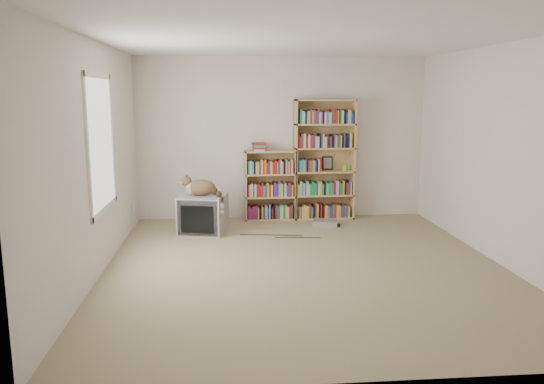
{
  "coord_description": "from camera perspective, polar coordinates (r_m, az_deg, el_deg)",
  "views": [
    {
      "loc": [
        -0.88,
        -5.74,
        1.93
      ],
      "look_at": [
        -0.29,
        1.0,
        0.68
      ],
      "focal_mm": 35.0,
      "sensor_mm": 36.0,
      "label": 1
    }
  ],
  "objects": [
    {
      "name": "green_mug",
      "position": [
        8.37,
        7.85,
        2.63
      ],
      "size": [
        0.08,
        0.08,
        0.09
      ],
      "primitive_type": "cylinder",
      "color": "#74B232",
      "rests_on": "bookcase_tall"
    },
    {
      "name": "wall_left",
      "position": [
        5.94,
        -18.37,
        3.36
      ],
      "size": [
        0.02,
        5.0,
        2.5
      ],
      "primitive_type": "cube",
      "color": "silver",
      "rests_on": "floor"
    },
    {
      "name": "floor",
      "position": [
        6.12,
        3.53,
        -7.94
      ],
      "size": [
        4.5,
        5.0,
        0.01
      ],
      "primitive_type": "cube",
      "color": "tan",
      "rests_on": "ground"
    },
    {
      "name": "framed_print",
      "position": [
        8.4,
        5.98,
        3.12
      ],
      "size": [
        0.16,
        0.05,
        0.21
      ],
      "primitive_type": "cube",
      "rotation": [
        -0.17,
        0.0,
        0.0
      ],
      "color": "black",
      "rests_on": "bookcase_tall"
    },
    {
      "name": "book_stack",
      "position": [
        8.1,
        -1.33,
        4.89
      ],
      "size": [
        0.22,
        0.28,
        0.12
      ],
      "primitive_type": "cube",
      "color": "#B41818",
      "rests_on": "bookcase_short"
    },
    {
      "name": "ceiling",
      "position": [
        5.84,
        3.81,
        16.05
      ],
      "size": [
        4.5,
        5.0,
        0.02
      ],
      "primitive_type": "cube",
      "color": "white",
      "rests_on": "wall_back"
    },
    {
      "name": "window",
      "position": [
        6.12,
        -17.91,
        4.99
      ],
      "size": [
        0.02,
        1.22,
        1.52
      ],
      "primitive_type": "cube",
      "color": "white",
      "rests_on": "wall_left"
    },
    {
      "name": "crt_tv",
      "position": [
        7.54,
        -7.42,
        -2.37
      ],
      "size": [
        0.73,
        0.69,
        0.54
      ],
      "rotation": [
        0.0,
        0.0,
        -0.24
      ],
      "color": "#9E9EA0",
      "rests_on": "floor"
    },
    {
      "name": "wall_outlet",
      "position": [
        7.97,
        -14.74,
        -1.54
      ],
      "size": [
        0.01,
        0.08,
        0.13
      ],
      "primitive_type": "cube",
      "color": "silver",
      "rests_on": "wall_left"
    },
    {
      "name": "bookcase_short",
      "position": [
        8.25,
        -0.19,
        0.48
      ],
      "size": [
        0.79,
        0.3,
        1.08
      ],
      "color": "#A97E54",
      "rests_on": "floor"
    },
    {
      "name": "dvd_player",
      "position": [
        7.96,
        5.78,
        -3.32
      ],
      "size": [
        0.42,
        0.35,
        0.08
      ],
      "primitive_type": "cube",
      "rotation": [
        0.0,
        0.0,
        -0.29
      ],
      "color": "#B8B8BE",
      "rests_on": "floor"
    },
    {
      "name": "floor_cables",
      "position": [
        7.46,
        1.34,
        -4.51
      ],
      "size": [
        1.2,
        0.7,
        0.01
      ],
      "primitive_type": null,
      "color": "black",
      "rests_on": "floor"
    },
    {
      "name": "wall_right",
      "position": [
        6.57,
        23.48,
        3.67
      ],
      "size": [
        0.02,
        5.0,
        2.5
      ],
      "primitive_type": "cube",
      "color": "silver",
      "rests_on": "floor"
    },
    {
      "name": "wall_front",
      "position": [
        3.43,
        9.96,
        -1.12
      ],
      "size": [
        4.5,
        0.02,
        2.5
      ],
      "primitive_type": "cube",
      "color": "silver",
      "rests_on": "floor"
    },
    {
      "name": "cat",
      "position": [
        7.44,
        -7.34,
        0.22
      ],
      "size": [
        0.61,
        0.44,
        0.49
      ],
      "rotation": [
        0.0,
        0.0,
        0.02
      ],
      "color": "#3C2818",
      "rests_on": "crt_tv"
    },
    {
      "name": "wall_back",
      "position": [
        8.32,
        1.06,
        5.77
      ],
      "size": [
        4.5,
        0.02,
        2.5
      ],
      "primitive_type": "cube",
      "color": "silver",
      "rests_on": "floor"
    },
    {
      "name": "bookcase_tall",
      "position": [
        8.31,
        5.61,
        3.15
      ],
      "size": [
        0.93,
        0.3,
        1.86
      ],
      "color": "#A97E54",
      "rests_on": "floor"
    }
  ]
}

